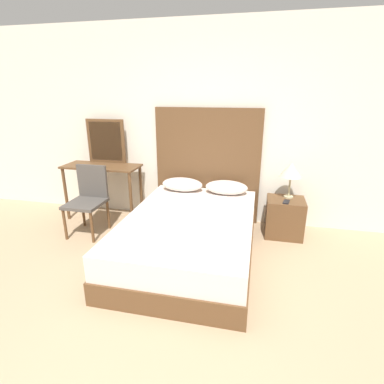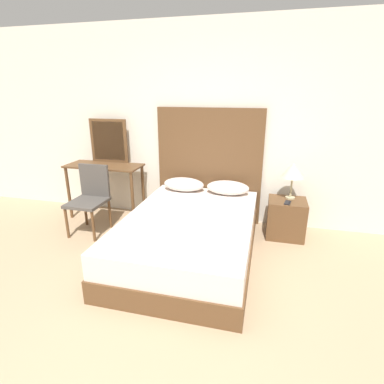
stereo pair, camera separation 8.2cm
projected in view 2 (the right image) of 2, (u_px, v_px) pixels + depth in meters
The scene contains 13 objects.
ground_plane at pixel (129, 366), 2.08m from camera, with size 16.00×16.00×0.00m, color tan.
wall_back at pixel (208, 126), 4.13m from camera, with size 10.00×0.06×2.70m.
bed at pixel (190, 236), 3.41m from camera, with size 1.41×2.11×0.49m.
headboard at pixel (209, 166), 4.23m from camera, with size 1.48×0.05×1.60m.
pillow_left at pixel (184, 184), 4.16m from camera, with size 0.57×0.31×0.18m.
pillow_right at pixel (228, 188), 4.01m from camera, with size 0.57×0.31×0.18m.
phone_on_bed at pixel (199, 224), 3.12m from camera, with size 0.16×0.14×0.01m.
nightstand at pixel (286, 218), 3.87m from camera, with size 0.47×0.42×0.50m.
table_lamp at pixel (293, 171), 3.74m from camera, with size 0.29×0.29×0.47m.
phone_on_nightstand at pixel (288, 203), 3.69m from camera, with size 0.10×0.16×0.01m.
vanity_desk at pixel (105, 174), 4.37m from camera, with size 1.10×0.45×0.80m.
vanity_mirror at pixel (109, 141), 4.40m from camera, with size 0.58×0.03×0.63m.
chair at pixel (91, 195), 3.97m from camera, with size 0.44×0.48×0.89m.
Camera 2 is at (0.81, -1.42, 1.82)m, focal length 28.00 mm.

